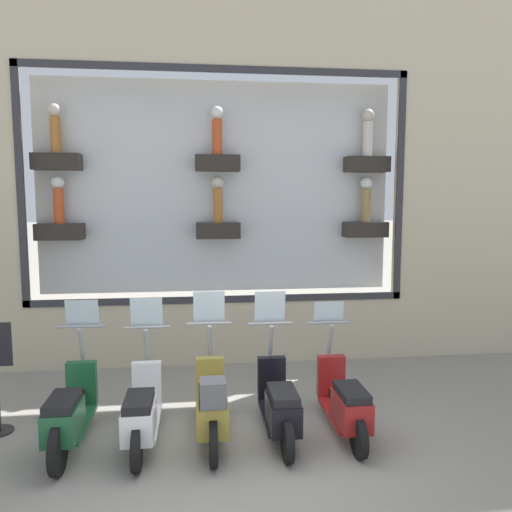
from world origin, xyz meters
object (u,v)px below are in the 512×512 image
scooter_green_4 (70,413)px  scooter_red_0 (345,403)px  scooter_black_1 (279,404)px  scooter_white_3 (142,411)px  scooter_olive_2 (212,405)px

scooter_green_4 → scooter_red_0: bearing=-90.2°
scooter_black_1 → scooter_green_4: size_ratio=0.99×
scooter_white_3 → scooter_green_4: size_ratio=0.99×
scooter_white_3 → scooter_red_0: bearing=-90.1°
scooter_red_0 → scooter_black_1: 0.83m
scooter_red_0 → scooter_olive_2: 1.65m
scooter_olive_2 → scooter_red_0: bearing=-88.4°
scooter_red_0 → scooter_green_4: (0.01, 3.31, 0.03)m
scooter_black_1 → scooter_olive_2: scooter_olive_2 is taller
scooter_red_0 → scooter_black_1: bearing=89.5°
scooter_white_3 → scooter_olive_2: bearing=-93.6°
scooter_black_1 → scooter_olive_2: bearing=93.7°
scooter_black_1 → scooter_white_3: size_ratio=1.00×
scooter_red_0 → scooter_black_1: (0.01, 0.83, 0.02)m
scooter_white_3 → scooter_green_4: bearing=89.6°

